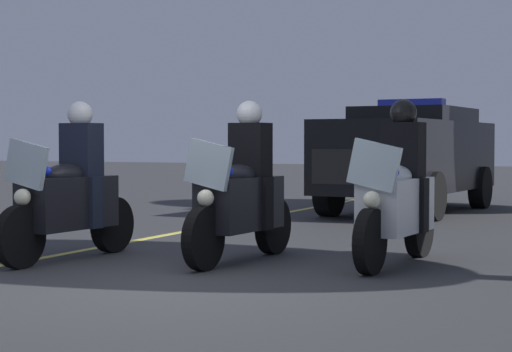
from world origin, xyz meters
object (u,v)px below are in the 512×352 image
police_motorcycle_lead_right (241,196)px  police_suv (410,153)px  police_motorcycle_lead_left (70,195)px  police_motorcycle_trailing (397,198)px

police_motorcycle_lead_right → police_suv: size_ratio=0.43×
police_motorcycle_lead_left → police_motorcycle_lead_right: bearing=110.5°
police_motorcycle_lead_left → police_motorcycle_trailing: 3.49m
police_motorcycle_lead_left → police_suv: bearing=168.5°
police_motorcycle_trailing → police_motorcycle_lead_right: bearing=-74.6°
police_motorcycle_trailing → police_motorcycle_lead_left: bearing=-71.9°
police_motorcycle_lead_left → police_motorcycle_lead_right: (-0.65, 1.74, 0.00)m
police_motorcycle_lead_right → police_suv: bearing=-179.0°
police_motorcycle_lead_left → police_motorcycle_lead_right: same height
police_motorcycle_trailing → police_suv: size_ratio=0.43×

